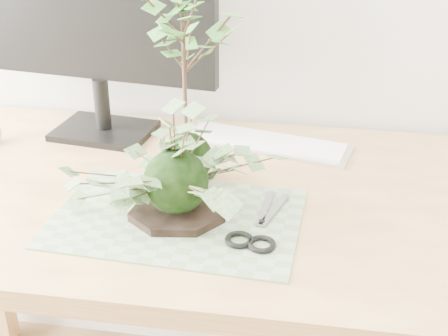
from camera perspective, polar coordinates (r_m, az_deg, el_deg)
The scene contains 8 objects.
desk at distance 1.25m, azimuth 0.97°, elevation -5.82°, with size 1.60×0.70×0.74m.
cutting_mat at distance 1.12m, azimuth -4.35°, elevation -4.58°, with size 0.44×0.29×0.00m, color #648A5A.
stone_dish at distance 1.12m, azimuth -4.30°, elevation -4.16°, with size 0.18×0.18×0.01m, color black.
ivy_kokedama at distance 1.06m, azimuth -4.52°, elevation 1.31°, with size 0.41×0.41×0.23m.
maple_kokedama at distance 1.14m, azimuth -3.77°, elevation 12.14°, with size 0.24×0.24×0.43m.
keyboard at distance 1.40m, azimuth 3.86°, elevation 2.33°, with size 0.39×0.19×0.01m.
monitor at distance 1.40m, azimuth -11.72°, elevation 13.63°, with size 0.54×0.19×0.48m.
scissors at distance 1.07m, azimuth 3.15°, elevation -6.09°, with size 0.10×0.20×0.01m.
Camera 1 is at (0.15, 0.19, 1.33)m, focal length 50.00 mm.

